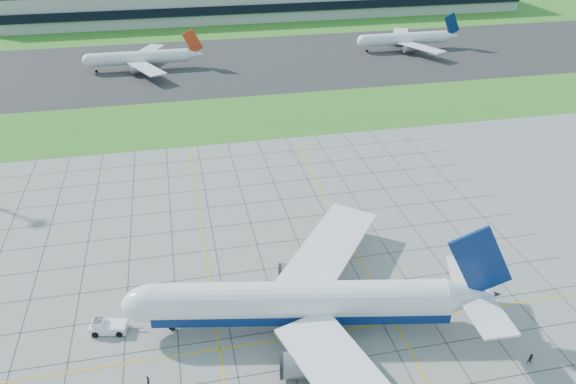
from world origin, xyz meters
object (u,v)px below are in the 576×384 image
Objects in this scene: airliner at (304,302)px; distant_jet_2 at (406,39)px; crew_near at (148,381)px; pushback_tug at (107,326)px; crew_far at (531,359)px; distant_jet_1 at (141,58)px.

distant_jet_2 is (79.14, 149.96, -0.61)m from airliner.
crew_near is at bearing -123.29° from distant_jet_2.
pushback_tug is 0.19× the size of distant_jet_2.
airliner is at bearing -117.82° from distant_jet_2.
crew_far is at bearing -14.13° from airliner.
crew_far is at bearing -77.97° from crew_near.
distant_jet_1 reaches higher than pushback_tug.
crew_far is at bearing -70.25° from distant_jet_1.
pushback_tug is 13.89m from crew_near.
crew_near is at bearing -89.05° from distant_jet_1.
crew_far is (60.77, -19.86, -0.13)m from pushback_tug.
distant_jet_2 is (48.45, 164.23, 3.61)m from crew_far.
airliner is 146.85m from distant_jet_1.
crew_near is 151.32m from distant_jet_1.
pushback_tug is 138.98m from distant_jet_1.
distant_jet_1 is at bearing 99.24° from pushback_tug.
airliner reaches higher than distant_jet_2.
distant_jet_2 is at bearing 2.98° from distant_jet_1.
airliner is 30.87m from pushback_tug.
crew_near is at bearing -153.28° from airliner.
pushback_tug is at bearing -91.56° from distant_jet_1.
crew_far is at bearing -106.44° from distant_jet_2.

